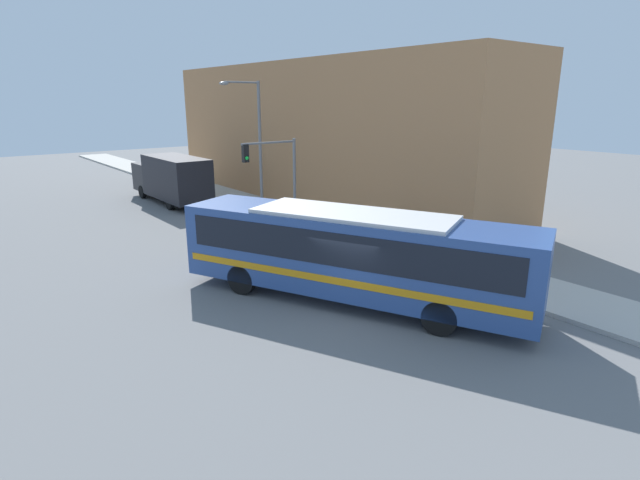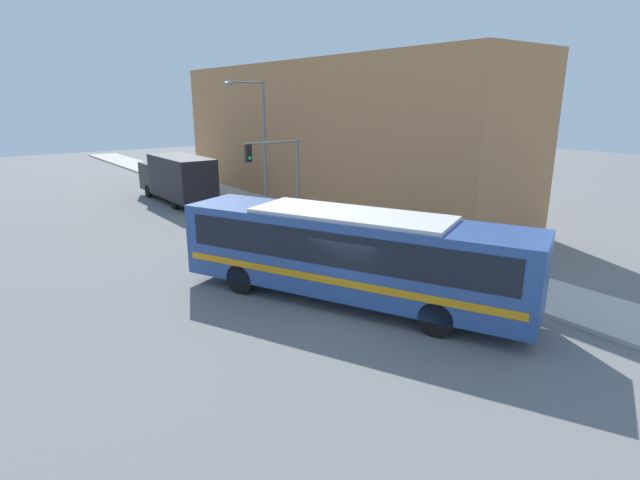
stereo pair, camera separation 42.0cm
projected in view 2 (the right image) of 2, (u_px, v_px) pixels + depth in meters
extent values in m
plane|color=slate|center=(353.00, 310.00, 16.55)|extent=(120.00, 120.00, 0.00)
cube|color=#B7B2A8|center=(234.00, 196.00, 35.42)|extent=(3.19, 70.00, 0.15)
cube|color=#B27A4C|center=(324.00, 133.00, 33.41)|extent=(6.00, 28.98, 9.04)
cube|color=#2D4C8C|center=(350.00, 253.00, 16.73)|extent=(7.35, 12.11, 2.57)
cube|color=black|center=(350.00, 240.00, 16.61)|extent=(6.99, 11.24, 1.09)
cube|color=orange|center=(350.00, 269.00, 16.89)|extent=(7.19, 11.68, 0.24)
cube|color=silver|center=(351.00, 215.00, 16.37)|extent=(4.91, 7.05, 0.16)
cylinder|color=black|center=(276.00, 261.00, 19.75)|extent=(0.70, 1.10, 1.08)
cylinder|color=black|center=(241.00, 279.00, 17.82)|extent=(0.70, 1.10, 1.08)
cylinder|color=black|center=(455.00, 293.00, 16.50)|extent=(0.70, 1.10, 1.08)
cylinder|color=black|center=(436.00, 319.00, 14.56)|extent=(0.70, 1.10, 1.08)
cube|color=black|center=(182.00, 177.00, 32.68)|extent=(2.39, 6.02, 2.69)
cube|color=#262628|center=(160.00, 176.00, 36.00)|extent=(2.27, 2.34, 1.91)
cylinder|color=black|center=(149.00, 191.00, 35.33)|extent=(0.25, 0.90, 0.90)
cylinder|color=black|center=(175.00, 202.00, 31.58)|extent=(0.25, 0.90, 0.90)
cylinder|color=#999999|center=(369.00, 240.00, 23.05)|extent=(0.22, 0.22, 0.59)
sphere|color=#999999|center=(369.00, 233.00, 22.96)|extent=(0.21, 0.21, 0.21)
cylinder|color=#999999|center=(371.00, 240.00, 22.96)|extent=(0.10, 0.13, 0.10)
cylinder|color=slate|center=(298.00, 181.00, 27.19)|extent=(0.16, 0.16, 4.57)
cylinder|color=slate|center=(272.00, 143.00, 25.68)|extent=(3.20, 0.11, 0.11)
cube|color=black|center=(248.00, 153.00, 24.99)|extent=(0.30, 0.24, 0.90)
sphere|color=#19D83F|center=(250.00, 158.00, 24.95)|extent=(0.18, 0.18, 0.18)
cylinder|color=slate|center=(318.00, 219.00, 26.01)|extent=(0.06, 0.06, 1.10)
cylinder|color=#4C4C51|center=(318.00, 207.00, 25.83)|extent=(0.14, 0.14, 0.22)
cylinder|color=slate|center=(265.00, 148.00, 29.60)|extent=(0.18, 0.18, 7.59)
cylinder|color=slate|center=(246.00, 82.00, 27.96)|extent=(2.19, 0.11, 0.11)
ellipsoid|color=gray|center=(228.00, 83.00, 27.35)|extent=(0.56, 0.28, 0.20)
cylinder|color=#47382D|center=(402.00, 236.00, 23.35)|extent=(0.28, 0.28, 0.78)
cylinder|color=#2659A5|center=(402.00, 221.00, 23.16)|extent=(0.34, 0.34, 0.65)
sphere|color=tan|center=(403.00, 212.00, 23.04)|extent=(0.21, 0.21, 0.21)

